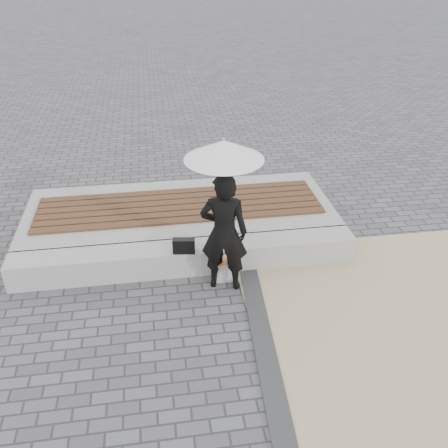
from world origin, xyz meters
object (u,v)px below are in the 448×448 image
Objects in this scene: woman at (224,233)px; parasol at (224,150)px; seating_ledge at (186,257)px; handbag at (184,246)px; canvas_tote at (226,269)px.

parasol is (-0.00, 0.00, 1.17)m from woman.
seating_ledge is at bearing 135.46° from parasol.
parasol reaches higher than handbag.
canvas_tote is (0.56, -0.19, -0.33)m from handbag.
woman reaches higher than seating_ledge.
woman is (0.48, -0.48, 0.67)m from seating_ledge.
parasol is at bearing -109.01° from canvas_tote.
canvas_tote is (0.53, -0.35, -0.02)m from seating_ledge.
seating_ledge is at bearing -30.35° from woman.
seating_ledge is 0.35m from handbag.
parasol reaches higher than seating_ledge.
handbag reaches higher than canvas_tote.
handbag is (-0.04, -0.17, 0.31)m from seating_ledge.
parasol is 4.04× the size of handbag.
canvas_tote is at bearing 70.97° from parasol.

